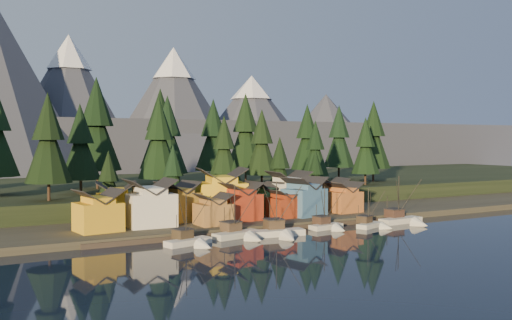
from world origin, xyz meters
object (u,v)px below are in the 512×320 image
boat_1 (192,235)px  house_front_0 (98,209)px  boat_2 (241,228)px  house_back_1 (177,200)px  boat_6 (405,214)px  house_front_1 (150,202)px  house_back_0 (116,202)px  boat_4 (329,220)px  boat_3 (280,226)px  boat_5 (374,219)px

boat_1 → house_front_0: bearing=114.6°
boat_2 → house_back_1: boat_2 is taller
boat_6 → house_front_1: bearing=160.5°
house_front_0 → house_back_1: size_ratio=0.99×
boat_1 → boat_6: (56.15, 0.90, 0.20)m
boat_2 → house_back_0: size_ratio=1.16×
boat_2 → boat_6: bearing=-13.8°
boat_4 → house_front_1: house_front_1 is taller
boat_3 → house_back_0: (-27.80, 24.43, 4.16)m
boat_3 → boat_6: 36.07m
house_front_0 → house_back_1: bearing=9.4°
house_back_0 → boat_4: bearing=-12.8°
boat_1 → boat_2: 12.21m
boat_1 → house_front_0: 21.99m
boat_3 → boat_4: (14.68, 2.75, -0.16)m
boat_2 → boat_5: size_ratio=1.21×
boat_4 → boat_6: bearing=-12.8°
boat_3 → house_back_0: 37.25m
boat_1 → house_back_1: 23.64m
boat_3 → house_front_1: 29.10m
boat_5 → house_front_0: house_front_0 is taller
boat_1 → house_back_1: bearing=60.6°
boat_1 → house_front_1: 19.02m
house_front_1 → house_front_0: bearing=-171.0°
boat_2 → house_back_1: (-5.96, 20.03, 4.04)m
house_front_1 → house_back_0: (-5.61, 6.18, -0.39)m
boat_5 → house_back_0: bearing=134.8°
boat_5 → house_back_0: house_back_0 is taller
boat_5 → boat_6: size_ratio=0.78×
boat_3 → house_front_0: size_ratio=1.35×
boat_4 → house_back_0: house_back_0 is taller
boat_5 → house_back_1: bearing=129.7°
boat_5 → boat_3: bearing=159.2°
house_front_1 → house_back_0: size_ratio=0.97×
boat_6 → house_back_0: (-63.86, 23.56, 4.19)m
boat_4 → house_front_0: size_ratio=1.15×
boat_2 → boat_5: (33.34, -2.66, -0.27)m
boat_4 → house_back_0: (-42.49, 21.68, 4.33)m
boat_3 → boat_1: bearing=-171.6°
house_back_0 → house_back_1: 13.86m
boat_3 → house_front_1: bearing=148.9°
house_front_1 → boat_1: bearing=-81.8°
boat_6 → boat_5: bearing=-177.1°
boat_5 → house_front_0: (-58.94, 17.01, 4.04)m
boat_3 → boat_6: bearing=9.7°
house_back_1 → house_back_0: bearing=160.7°
house_front_0 → house_back_1: (19.64, 5.68, 0.27)m
boat_4 → boat_6: 21.45m
house_front_0 → house_front_1: bearing=0.6°
boat_5 → house_back_1: house_back_1 is taller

